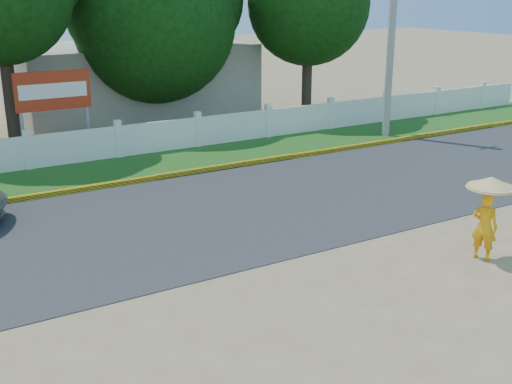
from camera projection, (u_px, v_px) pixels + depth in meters
ground at (307, 280)px, 12.86m from camera, size 120.00×120.00×0.00m
road at (207, 214)px, 16.55m from camera, size 60.00×7.00×0.02m
grass_verge at (135, 167)px, 20.84m from camera, size 60.00×3.50×0.03m
curb at (154, 178)px, 19.43m from camera, size 40.00×0.18×0.16m
fence at (119, 142)px, 21.86m from camera, size 40.00×0.10×1.10m
building_near at (131, 81)px, 28.57m from camera, size 10.00×6.00×3.20m
utility_pole at (392, 19)px, 23.86m from camera, size 0.28×0.28×8.91m
monk_with_parasol at (488, 206)px, 13.51m from camera, size 1.01×1.01×1.84m
billboard at (53, 95)px, 21.41m from camera, size 2.50×0.13×2.95m
tree_row at (24, 15)px, 22.20m from camera, size 30.05×7.61×7.85m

